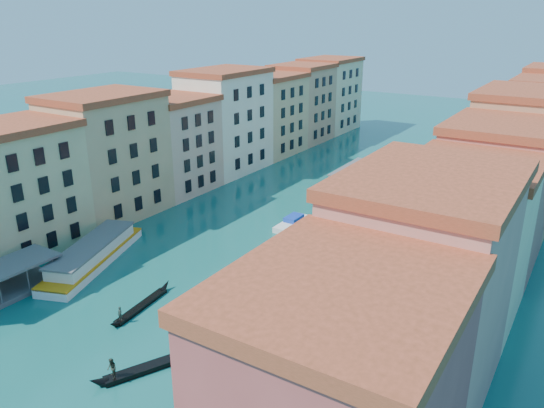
{
  "coord_description": "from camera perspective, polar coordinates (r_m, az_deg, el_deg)",
  "views": [
    {
      "loc": [
        40.28,
        -16.23,
        31.61
      ],
      "look_at": [
        3.53,
        42.12,
        6.66
      ],
      "focal_mm": 35.0,
      "sensor_mm": 36.0,
      "label": 1
    }
  ],
  "objects": [
    {
      "name": "motorboat_far",
      "position": [
        115.32,
        15.94,
        3.5
      ],
      "size": [
        4.42,
        7.35,
        1.45
      ],
      "rotation": [
        0.0,
        0.0,
        0.34
      ],
      "color": "white",
      "rests_on": "ground"
    },
    {
      "name": "vaporetto_far",
      "position": [
        107.25,
        8.61,
        3.2
      ],
      "size": [
        4.38,
        18.21,
        2.7
      ],
      "rotation": [
        0.0,
        0.0,
        0.01
      ],
      "color": "silver",
      "rests_on": "ground"
    },
    {
      "name": "gondola_fore",
      "position": [
        63.0,
        -13.88,
        -10.48
      ],
      "size": [
        2.1,
        10.9,
        2.17
      ],
      "rotation": [
        0.0,
        0.0,
        0.12
      ],
      "color": "black",
      "rests_on": "ground"
    },
    {
      "name": "right_bank_palazzos",
      "position": [
        84.75,
        24.13,
        3.17
      ],
      "size": [
        12.8,
        128.4,
        21.0
      ],
      "color": "#A33F3B",
      "rests_on": "ground"
    },
    {
      "name": "quay",
      "position": [
        88.89,
        18.25,
        -1.64
      ],
      "size": [
        4.0,
        140.0,
        1.0
      ],
      "primitive_type": "cube",
      "color": "#ABA48A",
      "rests_on": "ground"
    },
    {
      "name": "restaurant_awnings",
      "position": [
        51.83,
        6.39,
        -13.77
      ],
      "size": [
        3.2,
        44.55,
        3.12
      ],
      "color": "maroon",
      "rests_on": "ground"
    },
    {
      "name": "gondola_right",
      "position": [
        53.31,
        -12.37,
        -16.32
      ],
      "size": [
        7.0,
        12.59,
        2.71
      ],
      "rotation": [
        0.0,
        0.0,
        -0.46
      ],
      "color": "black",
      "rests_on": "ground"
    },
    {
      "name": "blue_dock",
      "position": [
        50.14,
        -5.85,
        -18.94
      ],
      "size": [
        4.9,
        6.57,
        0.5
      ],
      "rotation": [
        0.0,
        0.0,
        0.16
      ],
      "color": "#1D4D9E",
      "rests_on": "ground"
    },
    {
      "name": "gondola_far",
      "position": [
        89.67,
        7.41,
        -0.67
      ],
      "size": [
        5.54,
        12.39,
        1.83
      ],
      "rotation": [
        0.0,
        0.0,
        0.37
      ],
      "color": "black",
      "rests_on": "ground"
    },
    {
      "name": "vaporetto_near",
      "position": [
        74.69,
        -18.71,
        -5.14
      ],
      "size": [
        11.27,
        20.35,
        2.98
      ],
      "rotation": [
        0.0,
        0.0,
        0.36
      ],
      "color": "white",
      "rests_on": "ground"
    },
    {
      "name": "mooring_poles_right",
      "position": [
        58.27,
        6.11,
        -11.58
      ],
      "size": [
        1.44,
        54.24,
        3.2
      ],
      "color": "brown",
      "rests_on": "ground"
    },
    {
      "name": "left_bank_palazzos",
      "position": [
        106.86,
        -7.04,
        7.92
      ],
      "size": [
        12.8,
        128.4,
        21.0
      ],
      "color": "#C3B187",
      "rests_on": "ground"
    },
    {
      "name": "motorboat_mid",
      "position": [
        83.18,
        2.21,
        -2.0
      ],
      "size": [
        2.46,
        7.68,
        1.59
      ],
      "rotation": [
        0.0,
        0.0,
        -0.01
      ],
      "color": "silver",
      "rests_on": "ground"
    }
  ]
}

